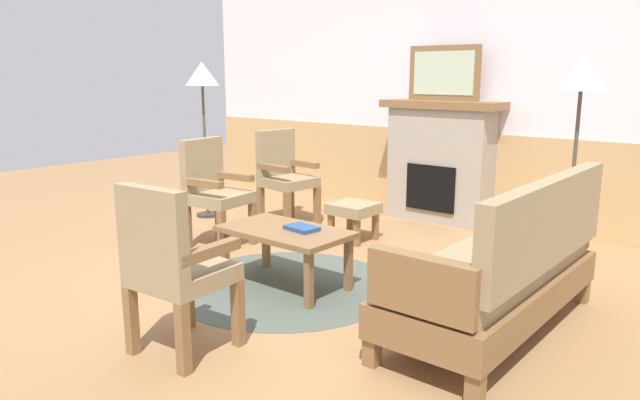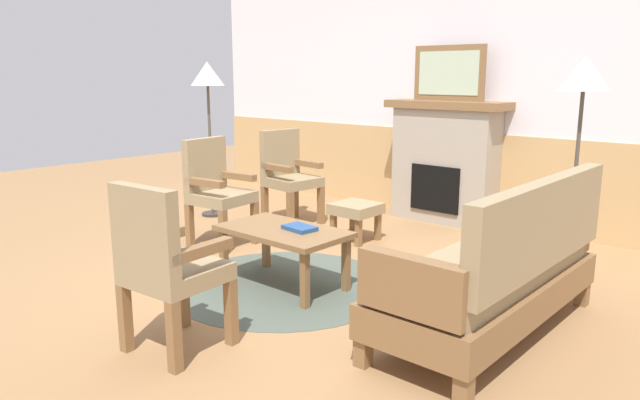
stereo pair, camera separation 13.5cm
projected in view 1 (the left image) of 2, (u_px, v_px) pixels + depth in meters
The scene contains 14 objects.
ground_plane at pixel (292, 275), 4.64m from camera, with size 14.00×14.00×0.00m, color #997047.
wall_back at pixel (454, 97), 6.32m from camera, with size 7.20×0.14×2.70m.
fireplace at pixel (440, 160), 6.27m from camera, with size 1.30×0.44×1.28m.
framed_picture at pixel (444, 73), 6.08m from camera, with size 0.80×0.04×0.56m.
couch at pixel (501, 270), 3.55m from camera, with size 0.70×1.80×0.98m.
coffee_table at pixel (285, 236), 4.34m from camera, with size 0.96×0.56×0.44m.
round_rug at pixel (286, 285), 4.42m from camera, with size 1.68×1.68×0.01m, color #4C564C.
book_on_table at pixel (302, 228), 4.29m from camera, with size 0.24×0.16×0.03m, color navy.
footstool at pixel (354, 211), 5.58m from camera, with size 0.40×0.40×0.36m.
armchair_near_fireplace at pixel (213, 188), 5.38m from camera, with size 0.53×0.53×0.98m.
armchair_by_window_left at pixel (284, 173), 6.19m from camera, with size 0.52×0.52×0.98m.
armchair_front_left at pixel (173, 263), 3.24m from camera, with size 0.52×0.52×0.98m.
floor_lamp_by_couch at pixel (581, 88), 4.38m from camera, with size 0.36×0.36×1.68m.
floor_lamp_by_chairs at pixel (202, 84), 6.29m from camera, with size 0.36×0.36×1.68m.
Camera 1 is at (3.00, -3.25, 1.55)m, focal length 33.18 mm.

